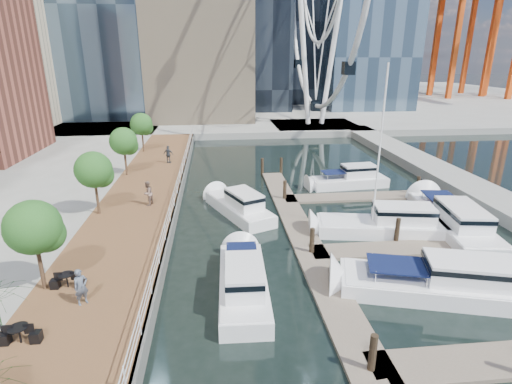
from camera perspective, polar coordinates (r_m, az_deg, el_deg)
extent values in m
plane|color=black|center=(18.61, 4.40, -20.84)|extent=(520.00, 520.00, 0.00)
cube|color=brown|center=(31.82, -16.75, -2.93)|extent=(6.00, 60.00, 1.00)
cube|color=#595954|center=(31.37, -11.36, -2.79)|extent=(0.25, 60.00, 1.00)
cube|color=gray|center=(116.65, -4.61, 13.20)|extent=(200.00, 114.00, 1.00)
cube|color=gray|center=(42.53, 26.81, 1.27)|extent=(4.00, 60.00, 1.00)
cube|color=gray|center=(69.10, 8.37, 9.18)|extent=(14.00, 12.00, 1.00)
cube|color=#6D6051|center=(27.41, 6.95, -6.74)|extent=(2.00, 32.00, 0.20)
cube|color=#6D6051|center=(20.57, 32.76, -19.52)|extent=(12.00, 2.00, 0.20)
cube|color=#6D6051|center=(27.65, 20.21, -7.60)|extent=(12.00, 2.00, 0.20)
cube|color=#6D6051|center=(36.13, 13.51, -0.71)|extent=(12.00, 2.00, 0.20)
cylinder|color=white|center=(67.62, 6.75, 20.53)|extent=(0.80, 0.80, 26.00)
cylinder|color=white|center=(68.85, 11.08, 20.30)|extent=(0.80, 0.80, 26.00)
cylinder|color=#3F2B1C|center=(22.22, -28.37, -9.41)|extent=(0.20, 0.20, 2.40)
sphere|color=#265B1E|center=(21.39, -29.23, -4.41)|extent=(2.60, 2.60, 2.60)
cylinder|color=#3F2B1C|center=(30.90, -21.73, -0.78)|extent=(0.20, 0.20, 2.40)
sphere|color=#265B1E|center=(30.31, -22.21, 2.96)|extent=(2.60, 2.60, 2.60)
cylinder|color=#3F2B1C|center=(40.20, -18.11, 3.99)|extent=(0.20, 0.20, 2.40)
sphere|color=#265B1E|center=(39.75, -18.42, 6.91)|extent=(2.60, 2.60, 2.60)
cylinder|color=#3F2B1C|center=(49.78, -15.85, 6.93)|extent=(0.20, 0.20, 2.40)
sphere|color=#265B1E|center=(49.41, -16.07, 9.31)|extent=(2.60, 2.60, 2.60)
imported|color=#4B5564|center=(20.36, -23.73, -12.31)|extent=(0.76, 0.73, 1.76)
imported|color=#7E6257|center=(31.53, -15.23, -0.17)|extent=(1.00, 1.12, 1.91)
imported|color=#31363E|center=(43.74, -12.40, 5.28)|extent=(1.19, 0.81, 1.88)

